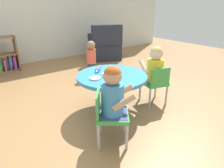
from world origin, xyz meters
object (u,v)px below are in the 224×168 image
Objects in this scene: toddler_standing at (91,58)px; rolling_pin at (98,69)px; seated_child_left at (113,93)px; craft_scissors at (104,77)px; child_chair_left at (109,114)px; seated_child_right at (155,66)px; craft_table at (112,84)px; child_chair_right at (155,83)px; armchair_dark at (105,47)px.

rolling_pin is at bearing -116.42° from toddler_standing.
seated_child_left is 0.76× the size of toddler_standing.
craft_scissors is at bearing -105.56° from rolling_pin.
toddler_standing is (0.84, 1.73, 0.05)m from child_chair_left.
child_chair_left is 1.05m from seated_child_right.
seated_child_left reaches higher than craft_table.
seated_child_left reaches higher than child_chair_left.
seated_child_left reaches higher than toddler_standing.
seated_child_left and seated_child_right have the same top height.
craft_table is 0.61m from child_chair_right.
armchair_dark is at bearing 55.29° from craft_scissors.
rolling_pin is 0.25m from craft_scissors.
seated_child_left reaches higher than child_chair_right.
child_chair_left is at bearing -163.99° from child_chair_right.
armchair_dark is 2.64m from craft_scissors.
rolling_pin is at bearing -126.66° from armchair_dark.
armchair_dark reaches higher than seated_child_right.
craft_table is 1.60× the size of child_chair_right.
rolling_pin is at bearing 64.52° from child_chair_left.
armchair_dark is at bearing 56.05° from child_chair_left.
toddler_standing reaches higher than child_chair_right.
armchair_dark is at bearing 53.34° from rolling_pin.
armchair_dark reaches higher than child_chair_right.
craft_scissors is at bearing 59.86° from child_chair_left.
child_chair_left is 0.58× the size of armchair_dark.
armchair_dark reaches higher than craft_table.
child_chair_left is 2.90× the size of rolling_pin.
child_chair_right is (0.93, 0.30, -0.23)m from seated_child_left.
craft_scissors is (0.23, 0.48, -0.04)m from seated_child_left.
craft_table is 0.93× the size of armchair_dark.
craft_table is 4.64× the size of rolling_pin.
craft_scissors is (-0.07, -0.24, -0.02)m from rolling_pin.
craft_scissors is (-0.71, 0.14, -0.04)m from seated_child_right.
child_chair_left is 1.05× the size of seated_child_right.
rolling_pin is at bearing 67.41° from seated_child_left.
toddler_standing is 1.40m from craft_scissors.
child_chair_right is at bearing -33.51° from rolling_pin.
seated_child_left is at bearing -114.88° from toddler_standing.
seated_child_right is 0.75m from rolling_pin.
child_chair_right is 2.48m from armchair_dark.
rolling_pin is (-0.64, 0.38, -0.02)m from seated_child_right.
seated_child_left is 3.17m from armchair_dark.
child_chair_right is 1.46m from toddler_standing.
seated_child_right is at bearing 74.72° from child_chair_right.
seated_child_left is 0.55× the size of armchair_dark.
craft_scissors is (-1.50, -2.16, 0.18)m from armchair_dark.
armchair_dark is (0.79, 2.31, -0.22)m from seated_child_right.
child_chair_left is 1.00m from child_chair_right.
armchair_dark reaches higher than child_chair_left.
seated_child_left is at bearing -112.59° from rolling_pin.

